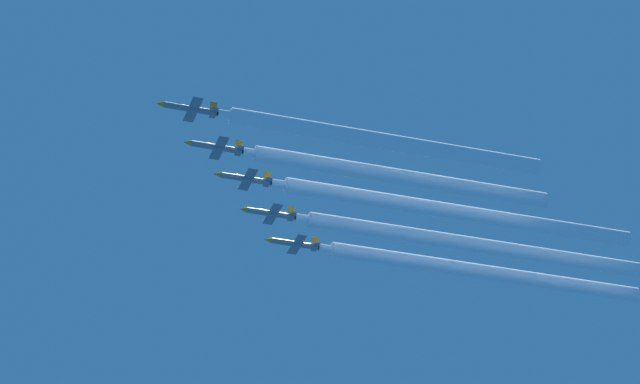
{
  "coord_description": "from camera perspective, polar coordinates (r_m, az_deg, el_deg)",
  "views": [
    {
      "loc": [
        -288.29,
        72.63,
        2.39
      ],
      "look_at": [
        0.23,
        -16.08,
        183.08
      ],
      "focal_mm": 97.09,
      "sensor_mm": 36.0,
      "label": 1
    }
  ],
  "objects": [
    {
      "name": "smoke_trail_third_echelon",
      "position": [
        359.68,
        4.45,
        -0.65
      ],
      "size": [
        3.25,
        79.08,
        3.25
      ],
      "color": "white"
    },
    {
      "name": "jet_lead",
      "position": [
        331.84,
        -4.35,
        2.76
      ],
      "size": [
        8.57,
        12.48,
        3.0
      ],
      "color": "slate"
    },
    {
      "name": "smoke_trail_fifth_echelon",
      "position": [
        378.19,
        5.35,
        -2.63
      ],
      "size": [
        3.25,
        74.28,
        3.25
      ],
      "color": "white"
    },
    {
      "name": "jet_second_echelon",
      "position": [
        339.52,
        -3.49,
        1.5
      ],
      "size": [
        8.57,
        12.48,
        3.0
      ],
      "color": "slate"
    },
    {
      "name": "jet_fourth_echelon",
      "position": [
        357.02,
        -1.7,
        -0.7
      ],
      "size": [
        8.57,
        12.48,
        3.0
      ],
      "color": "slate"
    },
    {
      "name": "smoke_trail_lead",
      "position": [
        340.69,
        2.05,
        1.7
      ],
      "size": [
        3.25,
        66.66,
        3.25
      ],
      "color": "white"
    },
    {
      "name": "smoke_trail_second_echelon",
      "position": [
        348.69,
        2.57,
        0.51
      ],
      "size": [
        3.25,
        64.52,
        3.25
      ],
      "color": "white"
    },
    {
      "name": "jet_fifth_echelon",
      "position": [
        365.57,
        -0.89,
        -1.71
      ],
      "size": [
        8.57,
        12.48,
        3.0
      ],
      "color": "slate"
    },
    {
      "name": "jet_third_echelon",
      "position": [
        347.54,
        -2.52,
        0.45
      ],
      "size": [
        8.57,
        12.48,
        3.0
      ],
      "color": "slate"
    },
    {
      "name": "smoke_trail_fourth_echelon",
      "position": [
        369.77,
        5.04,
        -1.73
      ],
      "size": [
        3.25,
        78.69,
        3.25
      ],
      "color": "white"
    }
  ]
}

